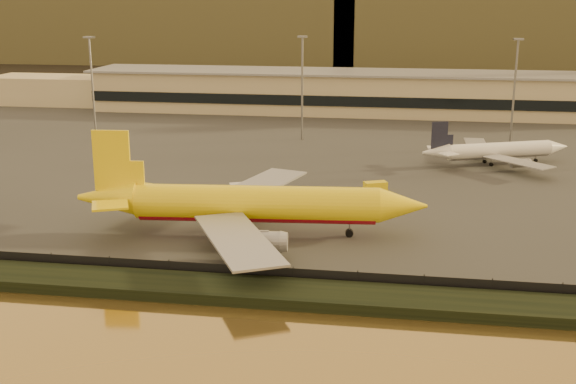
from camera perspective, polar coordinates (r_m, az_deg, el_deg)
name	(u,v)px	position (r m, az deg, el deg)	size (l,w,h in m)	color
ground	(293,250)	(102.96, 0.40, -4.63)	(900.00, 900.00, 0.00)	black
embankment	(271,293)	(87.11, -1.31, -7.96)	(320.00, 7.00, 1.40)	black
tarmac	(347,130)	(194.42, 4.65, 4.88)	(320.00, 220.00, 0.20)	#2D2D2D
perimeter_fence	(277,276)	(90.51, -0.86, -6.62)	(300.00, 0.05, 2.20)	black
terminal_building	(308,92)	(225.00, 1.60, 7.92)	(202.00, 25.00, 12.60)	tan
apron_light_masts	(406,81)	(171.79, 9.27, 8.62)	(152.20, 12.20, 25.40)	slate
distant_hills	(346,2)	(437.14, 4.61, 14.76)	(470.00, 160.00, 70.00)	brown
dhl_cargo_jet	(251,205)	(107.72, -2.98, -1.00)	(52.62, 51.32, 15.71)	yellow
white_narrowbody_jet	(497,151)	(159.85, 16.15, 3.14)	(32.40, 30.58, 9.71)	white
gse_vehicle_yellow	(375,187)	(133.21, 6.92, 0.42)	(4.17, 1.88, 1.88)	yellow
gse_vehicle_white	(241,188)	(131.52, -3.70, 0.30)	(4.16, 1.87, 1.87)	white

